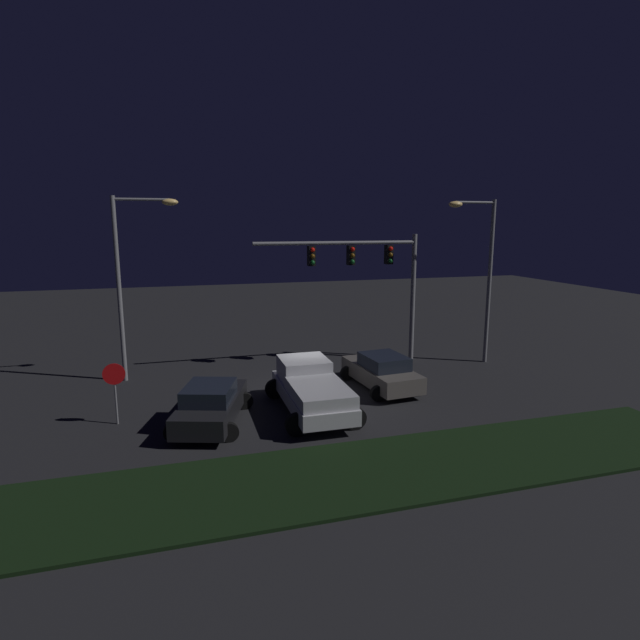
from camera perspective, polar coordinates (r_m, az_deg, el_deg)
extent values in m
plane|color=black|center=(21.84, -1.46, -7.99)|extent=(80.00, 80.00, 0.00)
cube|color=black|center=(15.24, 6.12, -16.50)|extent=(22.61, 4.02, 0.10)
cube|color=#B7B7BC|center=(19.28, -0.95, -8.45)|extent=(2.05, 5.42, 0.55)
cube|color=#B7B7BC|center=(20.16, -1.82, -5.50)|extent=(1.86, 1.92, 0.85)
cube|color=black|center=(20.13, -1.82, -5.15)|extent=(1.77, 1.54, 0.51)
cube|color=#B7B7BC|center=(18.13, -0.07, -8.04)|extent=(1.95, 3.04, 0.45)
cylinder|color=black|center=(20.95, -5.07, -7.70)|extent=(0.80, 0.22, 0.80)
cylinder|color=black|center=(21.40, 0.40, -7.25)|extent=(0.80, 0.22, 0.80)
cylinder|color=black|center=(17.38, -2.62, -11.63)|extent=(0.80, 0.22, 0.80)
cylinder|color=black|center=(17.92, 3.93, -10.93)|extent=(0.80, 0.22, 0.80)
cube|color=black|center=(18.69, -12.06, -9.53)|extent=(3.06, 4.74, 0.70)
cube|color=black|center=(18.25, -12.32, -7.96)|extent=(2.13, 2.39, 0.55)
cylinder|color=black|center=(20.37, -13.60, -8.75)|extent=(0.64, 0.22, 0.64)
cylinder|color=black|center=(19.98, -8.43, -8.94)|extent=(0.64, 0.22, 0.64)
cylinder|color=black|center=(17.69, -16.13, -11.92)|extent=(0.64, 0.22, 0.64)
cylinder|color=black|center=(17.24, -10.15, -12.27)|extent=(0.64, 0.22, 0.64)
cube|color=#514C47|center=(22.30, 6.84, -6.02)|extent=(2.17, 4.54, 0.70)
cube|color=black|center=(21.91, 7.19, -4.63)|extent=(1.77, 2.13, 0.55)
cylinder|color=black|center=(23.27, 3.07, -5.99)|extent=(0.64, 0.22, 0.64)
cylinder|color=black|center=(24.06, 7.09, -5.49)|extent=(0.64, 0.22, 0.64)
cylinder|color=black|center=(20.71, 6.52, -8.18)|extent=(0.64, 0.22, 0.64)
cylinder|color=black|center=(21.60, 10.88, -7.51)|extent=(0.64, 0.22, 0.64)
cylinder|color=slate|center=(26.58, 10.35, 2.43)|extent=(0.24, 0.24, 6.50)
cylinder|color=slate|center=(24.76, 1.95, 8.62)|extent=(8.20, 0.18, 0.18)
cube|color=black|center=(25.76, 7.71, 7.28)|extent=(0.32, 0.44, 0.95)
sphere|color=red|center=(25.53, 7.93, 7.92)|extent=(0.22, 0.22, 0.22)
sphere|color=#59380A|center=(25.55, 7.92, 7.25)|extent=(0.22, 0.22, 0.22)
sphere|color=#0C4719|center=(25.57, 7.90, 6.58)|extent=(0.22, 0.22, 0.22)
cube|color=black|center=(25.01, 3.48, 7.26)|extent=(0.32, 0.44, 0.95)
sphere|color=red|center=(24.78, 3.67, 7.92)|extent=(0.22, 0.22, 0.22)
sphere|color=#59380A|center=(24.80, 3.66, 7.22)|extent=(0.22, 0.22, 0.22)
sphere|color=#0C4719|center=(24.82, 3.65, 6.53)|extent=(0.22, 0.22, 0.22)
cube|color=black|center=(24.41, -0.98, 7.19)|extent=(0.32, 0.44, 0.95)
sphere|color=red|center=(24.17, -0.83, 7.87)|extent=(0.22, 0.22, 0.22)
sphere|color=#59380A|center=(24.19, -0.83, 7.16)|extent=(0.22, 0.22, 0.22)
sphere|color=#0C4719|center=(24.21, -0.83, 6.45)|extent=(0.22, 0.22, 0.22)
cylinder|color=slate|center=(24.11, -21.58, 3.04)|extent=(0.20, 0.20, 8.19)
cylinder|color=slate|center=(23.87, -19.36, 12.63)|extent=(2.35, 0.12, 0.12)
ellipsoid|color=#F9CC72|center=(23.84, -16.46, 12.55)|extent=(0.70, 0.44, 0.30)
cylinder|color=slate|center=(26.97, 18.43, 3.96)|extent=(0.20, 0.20, 8.17)
cylinder|color=slate|center=(26.24, 16.99, 12.49)|extent=(2.13, 0.12, 0.12)
ellipsoid|color=#F9CC72|center=(25.67, 14.94, 12.42)|extent=(0.70, 0.44, 0.30)
cylinder|color=slate|center=(19.47, -21.93, -7.73)|extent=(0.07, 0.07, 2.20)
cylinder|color=#B20C0F|center=(19.23, -22.10, -5.64)|extent=(0.76, 0.03, 0.76)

